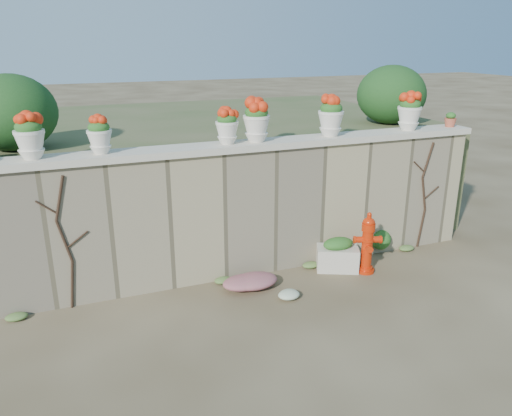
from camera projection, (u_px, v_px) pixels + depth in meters
name	position (u px, v px, depth m)	size (l,w,h in m)	color
ground	(295.00, 326.00, 6.51)	(80.00, 80.00, 0.00)	#483A24
stone_wall	(247.00, 212.00, 7.78)	(8.00, 0.40, 2.00)	#978A65
wall_cap	(246.00, 146.00, 7.44)	(8.10, 0.52, 0.10)	beige
raised_fill	(194.00, 166.00, 10.60)	(9.00, 6.00, 2.00)	#384C23
back_shrub_left	(11.00, 112.00, 7.23)	(1.30, 1.30, 1.10)	#143814
back_shrub_right	(391.00, 95.00, 9.51)	(1.30, 1.30, 1.10)	#143814
vine_left	(65.00, 242.00, 6.66)	(0.60, 0.04, 1.91)	black
vine_right	(424.00, 194.00, 8.70)	(0.60, 0.04, 1.91)	black
fire_hydrant	(367.00, 243.00, 7.88)	(0.44, 0.31, 1.00)	red
planter_box	(338.00, 255.00, 8.05)	(0.76, 0.62, 0.55)	beige
green_shrub	(385.00, 239.00, 8.64)	(0.59, 0.53, 0.56)	#1E5119
magenta_clump	(252.00, 278.00, 7.54)	(1.03, 0.68, 0.27)	#C82870
white_flowers	(284.00, 294.00, 7.18)	(0.45, 0.36, 0.16)	white
urn_pot_0	(29.00, 136.00, 6.32)	(0.38, 0.38, 0.60)	silver
urn_pot_1	(99.00, 135.00, 6.62)	(0.33, 0.33, 0.51)	silver
urn_pot_2	(227.00, 126.00, 7.24)	(0.34, 0.34, 0.53)	silver
urn_pot_3	(256.00, 121.00, 7.38)	(0.40, 0.40, 0.63)	silver
urn_pot_4	(331.00, 116.00, 7.81)	(0.40, 0.40, 0.63)	silver
urn_pot_5	(410.00, 111.00, 8.33)	(0.40, 0.40, 0.63)	silver
terracotta_pot	(450.00, 120.00, 8.70)	(0.20, 0.20, 0.24)	#B45037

